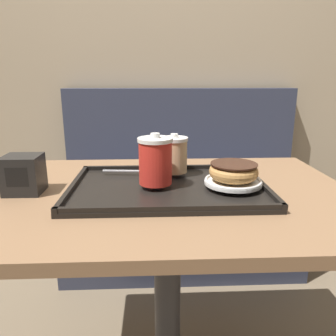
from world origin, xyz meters
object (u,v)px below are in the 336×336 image
Objects in this scene: coffee_cup_front at (155,161)px; coffee_cup_rear at (174,154)px; donut_chocolate_glazed at (234,171)px; napkin_dispenser at (24,174)px; spoon at (142,170)px.

coffee_cup_front is 1.17× the size of coffee_cup_rear.
coffee_cup_front is at bearing 175.67° from donut_chocolate_glazed.
coffee_cup_rear is at bearing 62.24° from coffee_cup_front.
coffee_cup_front is at bearing -1.65° from napkin_dispenser.
donut_chocolate_glazed is at bearing -2.65° from napkin_dispenser.
coffee_cup_front is 0.83× the size of spoon.
spoon is at bearing 152.61° from donut_chocolate_glazed.
napkin_dispenser reaches higher than donut_chocolate_glazed.
coffee_cup_front is at bearing -65.27° from spoon.
coffee_cup_front is 0.14m from spoon.
spoon is (-0.04, 0.11, -0.06)m from coffee_cup_front.
coffee_cup_rear reaches higher than napkin_dispenser.
napkin_dispenser is (-0.36, 0.01, -0.04)m from coffee_cup_front.
coffee_cup_rear is at bearing 13.51° from napkin_dispenser.
coffee_cup_rear reaches higher than spoon.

